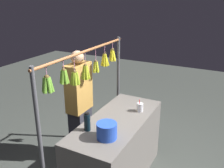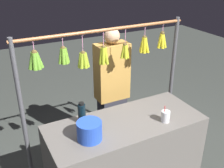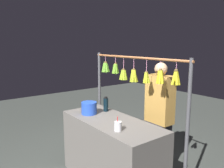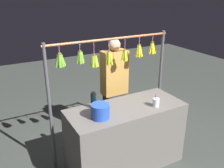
{
  "view_description": "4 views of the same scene",
  "coord_description": "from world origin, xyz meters",
  "px_view_note": "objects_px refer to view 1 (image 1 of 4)",
  "views": [
    {
      "loc": [
        2.46,
        1.21,
        2.38
      ],
      "look_at": [
        0.13,
        0.0,
        1.42
      ],
      "focal_mm": 39.63,
      "sensor_mm": 36.0,
      "label": 1
    },
    {
      "loc": [
        1.16,
        1.93,
        2.39
      ],
      "look_at": [
        0.15,
        0.0,
        1.36
      ],
      "focal_mm": 43.37,
      "sensor_mm": 36.0,
      "label": 2
    },
    {
      "loc": [
        -2.38,
        1.8,
        1.94
      ],
      "look_at": [
        -0.02,
        0.0,
        1.41
      ],
      "focal_mm": 37.05,
      "sensor_mm": 36.0,
      "label": 3
    },
    {
      "loc": [
        1.55,
        2.43,
        2.37
      ],
      "look_at": [
        0.21,
        0.0,
        1.28
      ],
      "focal_mm": 39.22,
      "sensor_mm": 36.0,
      "label": 4
    }
  ],
  "objects_px": {
    "blue_bucket": "(107,131)",
    "vendor_person": "(80,108)",
    "water_bottle": "(87,122)",
    "drink_cup": "(140,107)"
  },
  "relations": [
    {
      "from": "water_bottle",
      "to": "drink_cup",
      "type": "relative_size",
      "value": 1.31
    },
    {
      "from": "drink_cup",
      "to": "water_bottle",
      "type": "bearing_deg",
      "value": -25.71
    },
    {
      "from": "blue_bucket",
      "to": "vendor_person",
      "type": "relative_size",
      "value": 0.13
    },
    {
      "from": "blue_bucket",
      "to": "vendor_person",
      "type": "bearing_deg",
      "value": -128.71
    },
    {
      "from": "blue_bucket",
      "to": "drink_cup",
      "type": "xyz_separation_m",
      "value": [
        -0.77,
        0.08,
        -0.03
      ]
    },
    {
      "from": "drink_cup",
      "to": "vendor_person",
      "type": "relative_size",
      "value": 0.1
    },
    {
      "from": "blue_bucket",
      "to": "drink_cup",
      "type": "distance_m",
      "value": 0.78
    },
    {
      "from": "vendor_person",
      "to": "water_bottle",
      "type": "bearing_deg",
      "value": 41.15
    },
    {
      "from": "blue_bucket",
      "to": "drink_cup",
      "type": "relative_size",
      "value": 1.3
    },
    {
      "from": "water_bottle",
      "to": "drink_cup",
      "type": "bearing_deg",
      "value": 154.29
    }
  ]
}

